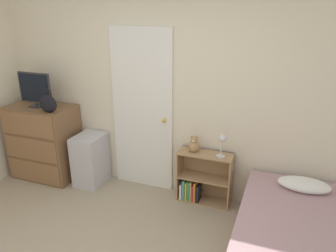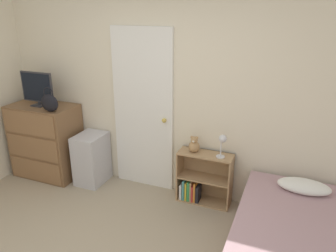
% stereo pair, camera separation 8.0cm
% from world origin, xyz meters
% --- Properties ---
extents(wall_back, '(10.00, 0.06, 2.55)m').
position_xyz_m(wall_back, '(0.00, 1.98, 1.27)').
color(wall_back, beige).
rests_on(wall_back, ground_plane).
extents(door_closed, '(0.79, 0.09, 2.04)m').
position_xyz_m(door_closed, '(-0.26, 1.93, 1.02)').
color(door_closed, white).
rests_on(door_closed, ground_plane).
extents(dresser, '(0.88, 0.53, 1.01)m').
position_xyz_m(dresser, '(-1.63, 1.67, 0.51)').
color(dresser, brown).
rests_on(dresser, ground_plane).
extents(tv, '(0.48, 0.16, 0.45)m').
position_xyz_m(tv, '(-1.64, 1.65, 1.24)').
color(tv, '#2D2D33').
rests_on(tv, dresser).
extents(handbag, '(0.24, 0.11, 0.31)m').
position_xyz_m(handbag, '(-1.33, 1.50, 1.13)').
color(handbag, black).
rests_on(handbag, dresser).
extents(storage_bin, '(0.34, 0.44, 0.68)m').
position_xyz_m(storage_bin, '(-0.94, 1.71, 0.34)').
color(storage_bin, silver).
rests_on(storage_bin, ground_plane).
extents(bookshelf, '(0.64, 0.25, 0.64)m').
position_xyz_m(bookshelf, '(0.55, 1.81, 0.26)').
color(bookshelf, tan).
rests_on(bookshelf, ground_plane).
extents(teddy_bear, '(0.13, 0.13, 0.20)m').
position_xyz_m(teddy_bear, '(0.45, 1.81, 0.72)').
color(teddy_bear, tan).
rests_on(teddy_bear, bookshelf).
extents(desk_lamp, '(0.11, 0.11, 0.28)m').
position_xyz_m(desk_lamp, '(0.79, 1.77, 0.84)').
color(desk_lamp, silver).
rests_on(desk_lamp, bookshelf).
extents(bed, '(1.16, 1.92, 0.59)m').
position_xyz_m(bed, '(1.68, 0.98, 0.24)').
color(bed, brown).
rests_on(bed, ground_plane).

